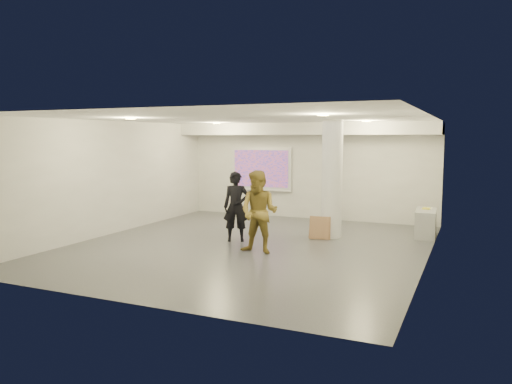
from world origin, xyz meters
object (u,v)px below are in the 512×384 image
at_px(man, 259,212).
at_px(projection_screen, 261,169).
at_px(credenza, 426,223).
at_px(column, 332,179).
at_px(woman, 236,207).

bearing_deg(man, projection_screen, 113.39).
distance_m(projection_screen, credenza, 5.67).
bearing_deg(column, projection_screen, 139.44).
distance_m(woman, man, 1.42).
bearing_deg(man, credenza, 47.66).
distance_m(projection_screen, woman, 4.24).
relative_size(credenza, man, 0.65).
height_order(projection_screen, credenza, projection_screen).
height_order(column, credenza, column).
bearing_deg(credenza, projection_screen, 160.56).
relative_size(woman, man, 0.94).
xyz_separation_m(column, projection_screen, (-3.10, 2.65, 0.03)).
height_order(woman, man, man).
height_order(credenza, woman, woman).
bearing_deg(credenza, column, -157.01).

